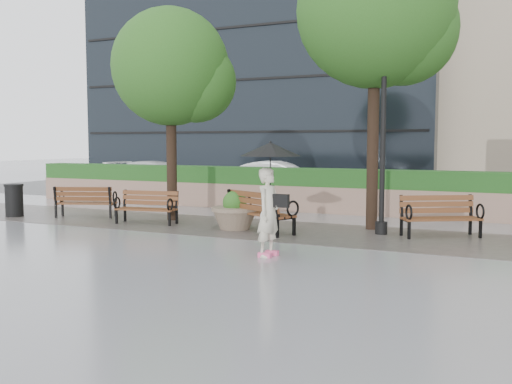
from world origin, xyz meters
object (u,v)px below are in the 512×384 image
at_px(planter_left, 235,214).
at_px(car_left, 158,177).
at_px(bench_3, 440,225).
at_px(lamppost, 383,157).
at_px(trash_bin, 14,201).
at_px(bench_0, 86,208).
at_px(car_right, 280,180).
at_px(bench_2, 261,220).
at_px(pedestrian, 269,188).
at_px(bench_1, 147,214).

height_order(planter_left, car_left, car_left).
bearing_deg(planter_left, car_left, 134.67).
height_order(bench_3, lamppost, lamppost).
relative_size(trash_bin, lamppost, 0.22).
bearing_deg(lamppost, bench_0, -176.39).
bearing_deg(car_right, bench_2, -170.33).
xyz_separation_m(bench_2, car_right, (-2.67, 7.60, 0.43)).
distance_m(bench_0, lamppost, 8.57).
bearing_deg(planter_left, lamppost, 12.21).
height_order(lamppost, pedestrian, lamppost).
bearing_deg(car_left, lamppost, -120.34).
bearing_deg(bench_3, planter_left, 160.55).
height_order(bench_2, bench_3, bench_2).
xyz_separation_m(bench_1, lamppost, (6.02, 0.89, 1.56)).
height_order(bench_2, car_right, car_right).
distance_m(bench_0, bench_3, 9.74).
distance_m(bench_1, pedestrian, 5.41).
relative_size(lamppost, car_right, 0.94).
bearing_deg(car_left, bench_0, -158.45).
relative_size(bench_3, lamppost, 0.45).
xyz_separation_m(bench_2, lamppost, (2.69, 0.90, 1.53)).
xyz_separation_m(bench_0, planter_left, (4.93, -0.22, 0.11)).
xyz_separation_m(bench_2, pedestrian, (1.32, -2.53, 1.01)).
distance_m(bench_1, lamppost, 6.29).
xyz_separation_m(bench_2, planter_left, (-0.78, 0.15, 0.08)).
xyz_separation_m(bench_1, car_left, (-5.08, 7.86, 0.42)).
bearing_deg(lamppost, bench_2, -161.57).
bearing_deg(bench_0, lamppost, 162.78).
distance_m(trash_bin, car_left, 8.28).
bearing_deg(car_left, bench_1, -145.35).
relative_size(bench_2, trash_bin, 2.18).
bearing_deg(lamppost, car_left, 147.90).
distance_m(bench_1, trash_bin, 4.41).
xyz_separation_m(bench_0, pedestrian, (7.04, -2.90, 1.04)).
relative_size(bench_1, pedestrian, 0.79).
height_order(bench_0, car_right, car_right).
bearing_deg(pedestrian, trash_bin, 84.85).
height_order(bench_3, planter_left, planter_left).
bearing_deg(pedestrian, bench_3, -28.17).
xyz_separation_m(trash_bin, car_left, (-0.70, 8.25, 0.23)).
relative_size(bench_3, pedestrian, 0.86).
xyz_separation_m(car_left, car_right, (5.74, -0.26, 0.04)).
relative_size(bench_0, lamppost, 0.43).
bearing_deg(pedestrian, bench_2, 35.84).
height_order(bench_2, pedestrian, pedestrian).
relative_size(bench_0, pedestrian, 0.83).
distance_m(planter_left, trash_bin, 6.95).
xyz_separation_m(bench_1, car_right, (0.66, 7.59, 0.46)).
xyz_separation_m(bench_1, bench_3, (7.33, 1.09, 0.02)).
bearing_deg(bench_1, bench_3, -0.23).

